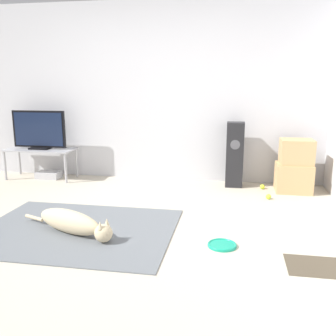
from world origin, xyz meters
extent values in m
plane|color=#BCB29E|center=(0.00, 0.00, 0.00)|extent=(12.00, 12.00, 0.00)
cube|color=silver|center=(0.00, 2.10, 1.27)|extent=(8.00, 0.06, 2.55)
cube|color=slate|center=(-0.17, -0.10, 0.01)|extent=(1.88, 1.47, 0.01)
ellipsoid|color=beige|center=(-0.21, -0.19, 0.12)|extent=(0.78, 0.46, 0.22)
sphere|color=beige|center=(0.19, -0.34, 0.10)|extent=(0.16, 0.16, 0.16)
cone|color=beige|center=(0.21, -0.30, 0.19)|extent=(0.05, 0.05, 0.07)
cone|color=beige|center=(0.18, -0.39, 0.19)|extent=(0.05, 0.05, 0.07)
cylinder|color=beige|center=(-0.68, 0.00, 0.06)|extent=(0.24, 0.13, 0.04)
cylinder|color=#199E7A|center=(1.24, -0.22, 0.01)|extent=(0.25, 0.25, 0.02)
torus|color=#199E7A|center=(1.24, -0.22, 0.02)|extent=(0.25, 0.25, 0.02)
cube|color=tan|center=(2.10, 1.69, 0.19)|extent=(0.46, 0.39, 0.37)
cube|color=tan|center=(2.12, 1.70, 0.54)|extent=(0.41, 0.35, 0.32)
cube|color=black|center=(1.33, 1.83, 0.45)|extent=(0.23, 0.23, 0.89)
cylinder|color=#4C4C51|center=(1.33, 1.72, 0.60)|extent=(0.13, 0.00, 0.13)
cube|color=#A8A8AD|center=(-1.54, 1.77, 0.44)|extent=(1.01, 0.44, 0.02)
cylinder|color=#A8A8AD|center=(-2.02, 1.58, 0.22)|extent=(0.04, 0.04, 0.43)
cylinder|color=#A8A8AD|center=(-1.06, 1.58, 0.22)|extent=(0.04, 0.04, 0.43)
cylinder|color=#A8A8AD|center=(-2.02, 1.96, 0.22)|extent=(0.04, 0.04, 0.43)
cylinder|color=#A8A8AD|center=(-1.06, 1.96, 0.22)|extent=(0.04, 0.04, 0.43)
cube|color=black|center=(-1.54, 1.77, 0.46)|extent=(0.29, 0.20, 0.03)
cube|color=black|center=(-1.54, 1.78, 0.75)|extent=(0.82, 0.04, 0.54)
cube|color=#141E38|center=(-1.54, 1.76, 0.75)|extent=(0.75, 0.01, 0.49)
sphere|color=#C6E033|center=(1.71, 1.73, 0.03)|extent=(0.07, 0.07, 0.07)
sphere|color=#C6E033|center=(1.76, 1.27, 0.03)|extent=(0.07, 0.07, 0.07)
cube|color=#B7B7BC|center=(-1.44, 1.78, 0.05)|extent=(0.35, 0.23, 0.10)
cube|color=#4C4233|center=(2.08, -0.47, 0.00)|extent=(0.66, 0.37, 0.01)
camera|label=1|loc=(1.31, -3.32, 1.40)|focal=40.00mm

